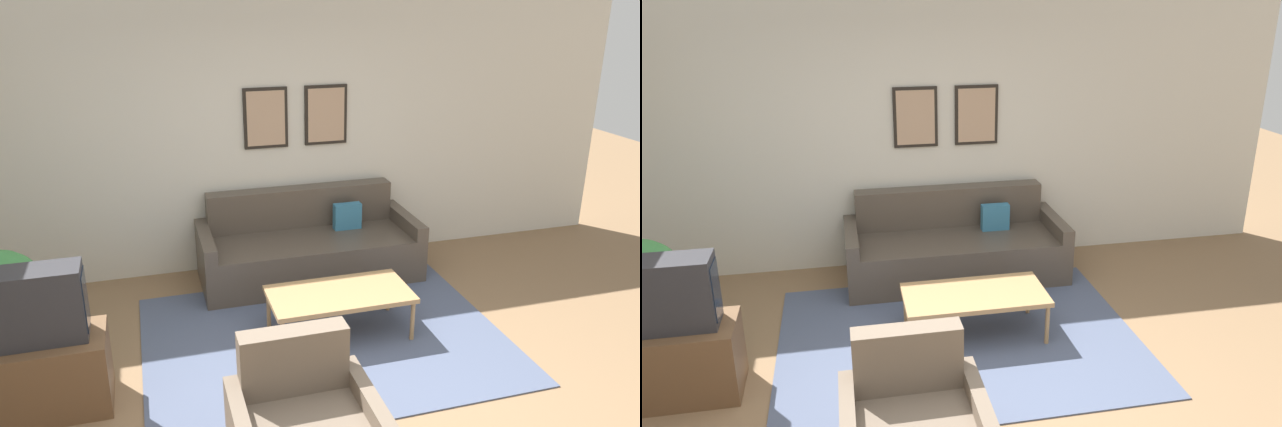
% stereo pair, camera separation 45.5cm
% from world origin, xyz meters
% --- Properties ---
extents(ground_plane, '(16.00, 16.00, 0.00)m').
position_xyz_m(ground_plane, '(0.00, 0.00, 0.00)').
color(ground_plane, '#846647').
extents(area_rug, '(2.94, 2.25, 0.01)m').
position_xyz_m(area_rug, '(0.21, 1.06, 0.01)').
color(area_rug, '#4C5670').
rests_on(area_rug, ground_plane).
extents(wall_back, '(8.00, 0.09, 2.70)m').
position_xyz_m(wall_back, '(0.01, 2.76, 1.35)').
color(wall_back, beige).
rests_on(wall_back, ground_plane).
extents(couch, '(2.16, 0.90, 0.84)m').
position_xyz_m(couch, '(0.41, 2.29, 0.29)').
color(couch, '#4C4238').
rests_on(couch, ground_plane).
extents(coffee_table, '(1.18, 0.60, 0.40)m').
position_xyz_m(coffee_table, '(0.35, 1.10, 0.36)').
color(coffee_table, '#A87F51').
rests_on(coffee_table, ground_plane).
extents(tv_stand, '(0.83, 0.48, 0.54)m').
position_xyz_m(tv_stand, '(-1.87, 0.72, 0.27)').
color(tv_stand, brown).
rests_on(tv_stand, ground_plane).
extents(tv, '(0.63, 0.28, 0.52)m').
position_xyz_m(tv, '(-1.87, 0.72, 0.80)').
color(tv, '#2D2D33').
rests_on(tv, tv_stand).
extents(potted_plant_by_window, '(0.45, 0.45, 0.71)m').
position_xyz_m(potted_plant_by_window, '(-2.12, 1.43, 0.45)').
color(potted_plant_by_window, slate).
rests_on(potted_plant_by_window, ground_plane).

